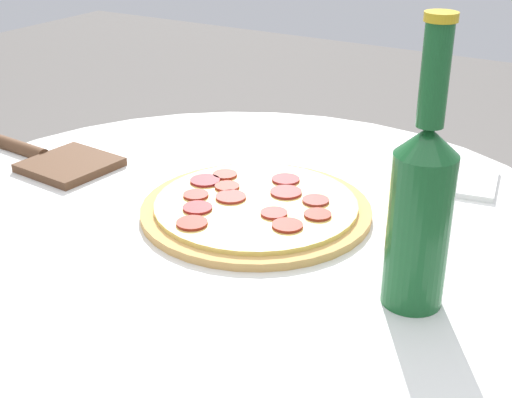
# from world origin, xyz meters

# --- Properties ---
(table) EXTENTS (0.88, 0.88, 0.73)m
(table) POSITION_xyz_m (0.00, 0.00, 0.57)
(table) COLOR silver
(table) RESTS_ON ground_plane
(pizza) EXTENTS (0.29, 0.29, 0.02)m
(pizza) POSITION_xyz_m (0.04, -0.01, 0.74)
(pizza) COLOR tan
(pizza) RESTS_ON table
(beer_bottle) EXTENTS (0.06, 0.06, 0.29)m
(beer_bottle) POSITION_xyz_m (-0.05, -0.25, 0.83)
(beer_bottle) COLOR #195628
(beer_bottle) RESTS_ON table
(pizza_paddle) EXTENTS (0.12, 0.24, 0.02)m
(pizza_paddle) POSITION_xyz_m (0.03, 0.33, 0.73)
(pizza_paddle) COLOR brown
(pizza_paddle) RESTS_ON table
(napkin) EXTENTS (0.12, 0.08, 0.01)m
(napkin) POSITION_xyz_m (0.27, -0.22, 0.73)
(napkin) COLOR white
(napkin) RESTS_ON table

